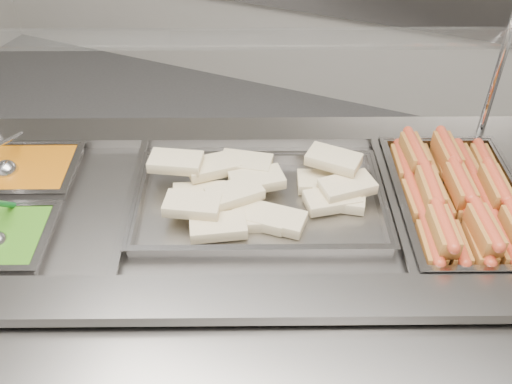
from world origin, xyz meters
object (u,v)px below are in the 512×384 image
at_px(pan_hotdogs, 458,208).
at_px(steam_counter, 241,302).
at_px(pan_wraps, 260,205).
at_px(sneeze_guard, 237,42).
at_px(ladle, 7,169).

bearing_deg(pan_hotdogs, steam_counter, -156.76).
distance_m(steam_counter, pan_wraps, 0.44).
bearing_deg(sneeze_guard, pan_hotdogs, 3.96).
relative_size(sneeze_guard, pan_hotdogs, 2.55).
bearing_deg(pan_hotdogs, ladle, -162.45).
xyz_separation_m(pan_hotdogs, ladle, (-1.30, -0.41, 0.05)).
relative_size(pan_wraps, ladle, 4.13).
bearing_deg(pan_wraps, sneeze_guard, 128.59).
bearing_deg(sneeze_guard, ladle, -149.44).
xyz_separation_m(sneeze_guard, pan_wraps, (0.15, -0.18, -0.41)).
relative_size(sneeze_guard, pan_wraps, 2.08).
height_order(steam_counter, pan_hotdogs, pan_hotdogs).
relative_size(steam_counter, pan_hotdogs, 3.21).
height_order(sneeze_guard, ladle, sneeze_guard).
distance_m(sneeze_guard, pan_hotdogs, 0.81).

